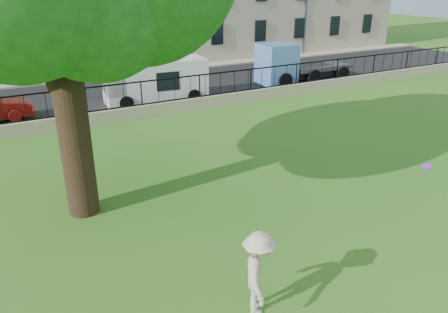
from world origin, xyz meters
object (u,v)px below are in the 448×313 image
frisbee (427,166)px  white_van (155,81)px  man (259,273)px  blue_truck (303,62)px

frisbee → white_van: size_ratio=0.05×
man → white_van: (3.96, 15.83, 0.21)m
frisbee → blue_truck: (7.35, 14.61, -0.06)m
white_van → blue_truck: (9.75, 0.00, 0.13)m
white_van → frisbee: bearing=-74.5°
man → blue_truck: bearing=-10.6°
blue_truck → white_van: bearing=-177.3°
frisbee → blue_truck: bearing=63.3°
man → frisbee: bearing=-48.8°
white_van → blue_truck: 9.75m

